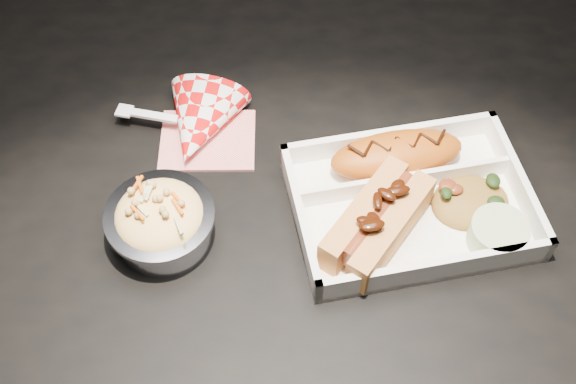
{
  "coord_description": "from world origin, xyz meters",
  "views": [
    {
      "loc": [
        -0.02,
        -0.47,
        1.41
      ],
      "look_at": [
        -0.02,
        -0.05,
        0.81
      ],
      "focal_mm": 45.0,
      "sensor_mm": 36.0,
      "label": 1
    }
  ],
  "objects_px": {
    "fried_pastry": "(397,155)",
    "hotdog": "(378,220)",
    "foil_coleslaw_cup": "(161,220)",
    "napkin_fork": "(199,125)",
    "food_tray": "(409,204)",
    "dining_table": "(306,229)"
  },
  "relations": [
    {
      "from": "food_tray",
      "to": "foil_coleslaw_cup",
      "type": "distance_m",
      "value": 0.27
    },
    {
      "from": "hotdog",
      "to": "foil_coleslaw_cup",
      "type": "xyz_separation_m",
      "value": [
        -0.22,
        0.0,
        -0.0
      ]
    },
    {
      "from": "food_tray",
      "to": "napkin_fork",
      "type": "xyz_separation_m",
      "value": [
        -0.23,
        0.11,
        0.01
      ]
    },
    {
      "from": "foil_coleslaw_cup",
      "to": "napkin_fork",
      "type": "xyz_separation_m",
      "value": [
        0.03,
        0.14,
        -0.02
      ]
    },
    {
      "from": "fried_pastry",
      "to": "hotdog",
      "type": "distance_m",
      "value": 0.09
    },
    {
      "from": "food_tray",
      "to": "foil_coleslaw_cup",
      "type": "relative_size",
      "value": 2.46
    },
    {
      "from": "dining_table",
      "to": "food_tray",
      "type": "height_order",
      "value": "food_tray"
    },
    {
      "from": "fried_pastry",
      "to": "hotdog",
      "type": "relative_size",
      "value": 1.02
    },
    {
      "from": "hotdog",
      "to": "napkin_fork",
      "type": "relative_size",
      "value": 0.9
    },
    {
      "from": "food_tray",
      "to": "hotdog",
      "type": "height_order",
      "value": "hotdog"
    },
    {
      "from": "hotdog",
      "to": "napkin_fork",
      "type": "xyz_separation_m",
      "value": [
        -0.2,
        0.14,
        -0.02
      ]
    },
    {
      "from": "napkin_fork",
      "to": "food_tray",
      "type": "bearing_deg",
      "value": -12.25
    },
    {
      "from": "fried_pastry",
      "to": "napkin_fork",
      "type": "height_order",
      "value": "napkin_fork"
    },
    {
      "from": "foil_coleslaw_cup",
      "to": "food_tray",
      "type": "bearing_deg",
      "value": 7.1
    },
    {
      "from": "hotdog",
      "to": "foil_coleslaw_cup",
      "type": "height_order",
      "value": "foil_coleslaw_cup"
    },
    {
      "from": "dining_table",
      "to": "foil_coleslaw_cup",
      "type": "xyz_separation_m",
      "value": [
        -0.15,
        -0.07,
        0.12
      ]
    },
    {
      "from": "dining_table",
      "to": "hotdog",
      "type": "height_order",
      "value": "hotdog"
    },
    {
      "from": "napkin_fork",
      "to": "hotdog",
      "type": "bearing_deg",
      "value": -23.69
    },
    {
      "from": "fried_pastry",
      "to": "dining_table",
      "type": "bearing_deg",
      "value": -167.49
    },
    {
      "from": "fried_pastry",
      "to": "foil_coleslaw_cup",
      "type": "xyz_separation_m",
      "value": [
        -0.25,
        -0.09,
        0.0
      ]
    },
    {
      "from": "dining_table",
      "to": "napkin_fork",
      "type": "distance_m",
      "value": 0.18
    },
    {
      "from": "food_tray",
      "to": "foil_coleslaw_cup",
      "type": "xyz_separation_m",
      "value": [
        -0.26,
        -0.03,
        0.02
      ]
    }
  ]
}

